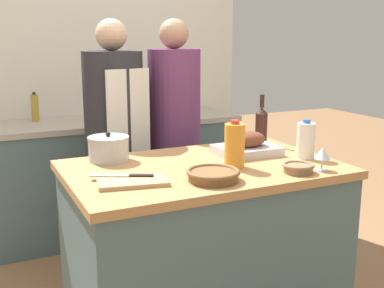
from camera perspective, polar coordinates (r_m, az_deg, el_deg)
kitchen_island at (r=2.46m, az=1.26°, el=-12.56°), size 1.29×0.82×0.89m
back_counter at (r=3.79m, az=-9.06°, el=-3.61°), size 1.90×0.60×0.88m
back_wall at (r=3.99m, az=-10.92°, el=9.25°), size 2.40×0.10×2.55m
roasting_pan at (r=2.52m, az=6.51°, el=-0.19°), size 0.32×0.24×0.12m
wicker_basket at (r=2.06m, az=2.52°, el=-3.66°), size 0.23×0.23×0.05m
cutting_board at (r=2.04m, az=-7.04°, el=-4.45°), size 0.32×0.21×0.02m
stock_pot at (r=2.42m, az=-9.85°, el=-0.53°), size 0.21×0.21×0.15m
mixing_bowl at (r=2.23m, az=12.48°, el=-2.76°), size 0.14×0.14×0.04m
juice_jug at (r=2.26m, az=5.07°, el=-0.17°), size 0.10×0.10×0.23m
milk_jug at (r=2.49m, az=13.33°, el=0.42°), size 0.09×0.09×0.20m
wine_bottle_green at (r=2.77m, az=8.22°, el=2.28°), size 0.07×0.07×0.29m
wine_glass_left at (r=2.28m, az=15.20°, el=-1.15°), size 0.07×0.07×0.11m
knife_chef at (r=2.08m, az=-8.07°, el=-3.72°), size 0.26×0.15×0.01m
stand_mixer at (r=3.93m, az=-3.22°, el=5.59°), size 0.18×0.14×0.31m
condiment_bottle_tall at (r=3.57m, az=-7.22°, el=4.24°), size 0.06×0.06×0.20m
condiment_bottle_short at (r=3.68m, az=-10.82°, el=4.27°), size 0.06×0.06×0.19m
condiment_bottle_extra at (r=3.70m, az=-18.11°, el=4.09°), size 0.05×0.05×0.21m
person_cook_aproned at (r=2.97m, az=-9.08°, el=0.54°), size 0.36×0.39×1.60m
person_cook_guest at (r=3.13m, az=-2.08°, el=1.44°), size 0.33×0.33×1.60m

